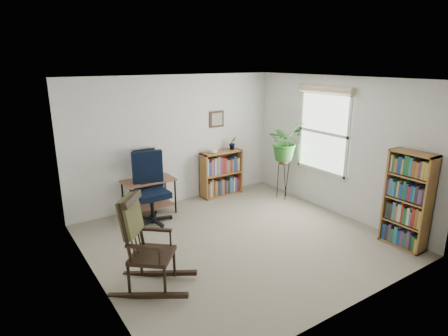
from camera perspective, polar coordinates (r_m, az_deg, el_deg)
floor at (r=5.83m, az=2.22°, el=-10.88°), size 4.20×4.00×0.00m
ceiling at (r=5.20m, az=2.51°, el=13.38°), size 4.20×4.00×0.00m
wall_back at (r=7.06m, az=-7.22°, el=4.18°), size 4.20×0.00×2.40m
wall_front at (r=4.04m, az=19.32°, el=-5.86°), size 4.20×0.00×2.40m
wall_left at (r=4.55m, az=-19.67°, el=-3.43°), size 0.00×4.00×2.40m
wall_right at (r=6.81m, az=16.85°, el=3.16°), size 0.00×4.00×2.40m
window at (r=6.93m, az=14.87°, el=5.22°), size 0.12×1.20×1.50m
desk at (r=6.76m, az=-11.32°, el=-4.35°), size 0.89×0.49×0.64m
monitor at (r=6.70m, az=-12.06°, el=0.81°), size 0.46×0.16×0.56m
keyboard at (r=6.55m, az=-11.07°, el=-1.94°), size 0.40×0.15×0.02m
office_chair at (r=6.31m, az=-11.06°, el=-3.08°), size 0.79×0.79×1.21m
rocking_chair at (r=4.54m, az=-10.99°, el=-11.12°), size 1.17×1.14×1.18m
low_bookshelf at (r=7.52m, az=-0.41°, el=-0.82°), size 0.86×0.29×0.91m
tall_bookshelf at (r=5.99m, az=26.20°, el=-4.44°), size 0.27×0.62×1.43m
plant_stand at (r=7.46m, az=9.02°, el=-1.46°), size 0.24×0.24×0.84m
spider_plant at (r=7.21m, az=9.40°, el=6.84°), size 1.69×1.88×1.46m
potted_plant_small at (r=7.55m, az=1.32°, el=3.24°), size 0.13×0.24×0.11m
framed_picture at (r=7.40m, az=-1.07°, el=7.45°), size 0.32×0.04×0.32m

